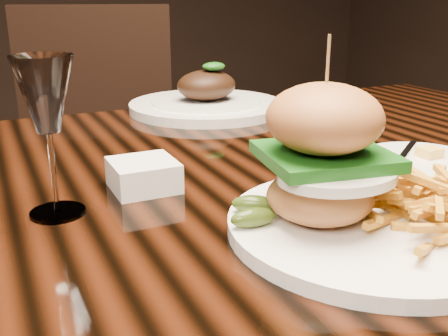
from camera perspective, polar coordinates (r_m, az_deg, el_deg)
name	(u,v)px	position (r m, az deg, el deg)	size (l,w,h in m)	color
dining_table	(191,229)	(0.73, -3.66, -6.59)	(1.60, 0.90, 0.75)	black
burger_plate	(363,188)	(0.53, 14.91, -2.08)	(0.29, 0.29, 0.20)	white
side_saucer	(422,161)	(0.79, 20.77, 0.73)	(0.17, 0.17, 0.02)	white
ramekin	(144,175)	(0.65, -8.75, -0.75)	(0.08, 0.08, 0.04)	white
wine_glass	(46,101)	(0.57, -18.84, 6.95)	(0.06, 0.06, 0.17)	white
far_dish	(207,102)	(1.09, -1.90, 7.24)	(0.32, 0.32, 0.10)	white
chair_far	(99,151)	(1.59, -13.47, 1.85)	(0.56, 0.56, 0.95)	black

